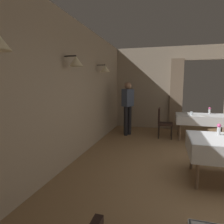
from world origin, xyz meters
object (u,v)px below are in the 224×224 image
(flower_vase_far, at_px, (210,110))
(person_waiter_by_doorway, at_px, (128,104))
(plate_far_d, at_px, (186,113))
(person_diner_standing_aside, at_px, (128,104))
(chair_far_left, at_px, (163,121))
(dining_table_far, at_px, (202,118))
(glass_far_b, at_px, (191,113))
(plate_far_c, at_px, (204,116))
(flower_vase_mid, at_px, (219,129))

(flower_vase_far, xyz_separation_m, person_waiter_by_doorway, (-2.49, -0.33, 0.16))
(plate_far_d, height_order, person_diner_standing_aside, person_diner_standing_aside)
(flower_vase_far, xyz_separation_m, person_diner_standing_aside, (-2.52, -0.19, 0.16))
(chair_far_left, relative_size, plate_far_d, 4.48)
(dining_table_far, xyz_separation_m, glass_far_b, (-0.31, -0.13, 0.14))
(glass_far_b, height_order, plate_far_d, glass_far_b)
(person_diner_standing_aside, bearing_deg, plate_far_d, 7.26)
(plate_far_c, height_order, person_diner_standing_aside, person_diner_standing_aside)
(chair_far_left, distance_m, flower_vase_far, 1.47)
(glass_far_b, xyz_separation_m, person_diner_standing_aside, (-1.97, 0.19, 0.22))
(dining_table_far, height_order, person_diner_standing_aside, person_diner_standing_aside)
(flower_vase_far, xyz_separation_m, glass_far_b, (-0.56, -0.38, -0.06))
(plate_far_c, height_order, person_waiter_by_doorway, person_waiter_by_doorway)
(flower_vase_mid, bearing_deg, glass_far_b, 94.72)
(plate_far_c, xyz_separation_m, plate_far_d, (-0.43, 0.58, 0.00))
(chair_far_left, bearing_deg, plate_far_d, 29.75)
(chair_far_left, bearing_deg, person_diner_standing_aside, 171.47)
(glass_far_b, bearing_deg, person_waiter_by_doorway, 178.54)
(plate_far_d, distance_m, person_waiter_by_doorway, 1.89)
(flower_vase_far, bearing_deg, person_diner_standing_aside, -175.62)
(glass_far_b, height_order, person_waiter_by_doorway, person_waiter_by_doorway)
(plate_far_c, bearing_deg, person_diner_standing_aside, 171.39)
(person_waiter_by_doorway, height_order, person_diner_standing_aside, same)
(plate_far_c, relative_size, person_diner_standing_aside, 0.14)
(flower_vase_mid, bearing_deg, person_diner_standing_aside, 130.07)
(flower_vase_far, height_order, person_diner_standing_aside, person_diner_standing_aside)
(dining_table_far, relative_size, glass_far_b, 14.59)
(dining_table_far, xyz_separation_m, person_diner_standing_aside, (-2.28, 0.06, 0.37))
(flower_vase_far, bearing_deg, plate_far_d, 176.20)
(plate_far_d, bearing_deg, person_waiter_by_doorway, -168.33)
(flower_vase_mid, bearing_deg, person_waiter_by_doorway, 131.25)
(plate_far_c, bearing_deg, chair_far_left, 171.31)
(person_diner_standing_aside, bearing_deg, glass_far_b, -5.52)
(flower_vase_mid, distance_m, plate_far_c, 2.23)
(plate_far_c, relative_size, person_waiter_by_doorway, 0.14)
(flower_vase_far, relative_size, person_waiter_by_doorway, 0.12)
(person_diner_standing_aside, bearing_deg, flower_vase_far, 4.38)
(person_waiter_by_doorway, xyz_separation_m, person_diner_standing_aside, (-0.03, 0.14, 0.00))
(dining_table_far, distance_m, person_waiter_by_doorway, 2.28)
(person_waiter_by_doorway, relative_size, person_diner_standing_aside, 1.00)
(chair_far_left, xyz_separation_m, plate_far_c, (1.14, -0.17, 0.24))
(chair_far_left, xyz_separation_m, flower_vase_far, (1.38, 0.37, 0.35))
(glass_far_b, bearing_deg, plate_far_d, 103.64)
(flower_vase_far, height_order, plate_far_c, flower_vase_far)
(flower_vase_far, relative_size, plate_far_d, 1.00)
(dining_table_far, height_order, glass_far_b, glass_far_b)
(flower_vase_mid, xyz_separation_m, person_waiter_by_doorway, (-2.13, 2.43, 0.16))
(glass_far_b, bearing_deg, flower_vase_mid, -85.28)
(dining_table_far, relative_size, chair_far_left, 1.61)
(person_diner_standing_aside, bearing_deg, plate_far_c, -8.61)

